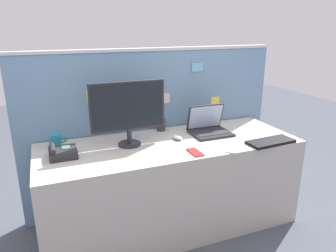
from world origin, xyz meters
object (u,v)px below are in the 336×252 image
at_px(cell_phone_white_slab, 233,149).
at_px(keyboard_main, 271,142).
at_px(computer_mouse_right_hand, 178,138).
at_px(desktop_monitor, 128,109).
at_px(cell_phone_red_case, 195,152).
at_px(pen_cup, 161,125).
at_px(desk_phone, 62,152).
at_px(coffee_mug, 56,140).
at_px(laptop, 208,127).

bearing_deg(cell_phone_white_slab, keyboard_main, 48.90).
bearing_deg(computer_mouse_right_hand, desktop_monitor, 162.88).
relative_size(cell_phone_white_slab, cell_phone_red_case, 0.98).
relative_size(keyboard_main, pen_cup, 2.04).
xyz_separation_m(keyboard_main, computer_mouse_right_hand, (-0.64, 0.34, 0.01)).
xyz_separation_m(cell_phone_white_slab, cell_phone_red_case, (-0.28, 0.05, 0.00)).
xyz_separation_m(keyboard_main, cell_phone_red_case, (-0.63, 0.04, -0.01)).
bearing_deg(keyboard_main, desk_phone, 164.24).
xyz_separation_m(desktop_monitor, cell_phone_red_case, (0.39, -0.33, -0.28)).
relative_size(desk_phone, coffee_mug, 1.60).
height_order(desktop_monitor, keyboard_main, desktop_monitor).
relative_size(keyboard_main, cell_phone_white_slab, 2.51).
height_order(desk_phone, keyboard_main, desk_phone).
height_order(computer_mouse_right_hand, cell_phone_red_case, computer_mouse_right_hand).
relative_size(computer_mouse_right_hand, pen_cup, 0.54).
xyz_separation_m(pen_cup, coffee_mug, (-0.86, -0.07, -0.00)).
relative_size(laptop, computer_mouse_right_hand, 3.23).
bearing_deg(computer_mouse_right_hand, laptop, -1.86).
xyz_separation_m(pen_cup, cell_phone_red_case, (0.05, -0.56, -0.05)).
height_order(pen_cup, coffee_mug, pen_cup).
height_order(desktop_monitor, cell_phone_white_slab, desktop_monitor).
bearing_deg(computer_mouse_right_hand, keyboard_main, -39.91).
bearing_deg(cell_phone_red_case, desktop_monitor, 138.94).
bearing_deg(desk_phone, pen_cup, 18.74).
xyz_separation_m(desktop_monitor, pen_cup, (0.35, 0.23, -0.23)).
height_order(cell_phone_white_slab, cell_phone_red_case, same).
distance_m(desk_phone, pen_cup, 0.88).
distance_m(laptop, pen_cup, 0.40).
distance_m(pen_cup, cell_phone_white_slab, 0.70).
relative_size(keyboard_main, coffee_mug, 3.24).
distance_m(computer_mouse_right_hand, cell_phone_white_slab, 0.45).
xyz_separation_m(computer_mouse_right_hand, pen_cup, (-0.04, 0.26, 0.04)).
distance_m(desktop_monitor, cell_phone_white_slab, 0.83).
height_order(computer_mouse_right_hand, pen_cup, pen_cup).
xyz_separation_m(cell_phone_white_slab, coffee_mug, (-1.19, 0.54, 0.05)).
distance_m(keyboard_main, coffee_mug, 1.63).
bearing_deg(keyboard_main, computer_mouse_right_hand, 148.17).
bearing_deg(cell_phone_white_slab, pen_cup, 165.79).
relative_size(desk_phone, keyboard_main, 0.49).
distance_m(desk_phone, cell_phone_red_case, 0.93).
bearing_deg(pen_cup, coffee_mug, -175.12).
xyz_separation_m(desk_phone, keyboard_main, (1.52, -0.32, -0.02)).
bearing_deg(desk_phone, cell_phone_white_slab, -15.59).
xyz_separation_m(computer_mouse_right_hand, cell_phone_red_case, (0.01, -0.30, -0.01)).
relative_size(computer_mouse_right_hand, cell_phone_red_case, 0.65).
xyz_separation_m(desktop_monitor, keyboard_main, (1.02, -0.37, -0.27)).
xyz_separation_m(laptop, cell_phone_white_slab, (-0.01, -0.40, -0.05)).
relative_size(laptop, keyboard_main, 0.85).
height_order(pen_cup, cell_phone_red_case, pen_cup).
distance_m(desktop_monitor, coffee_mug, 0.59).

